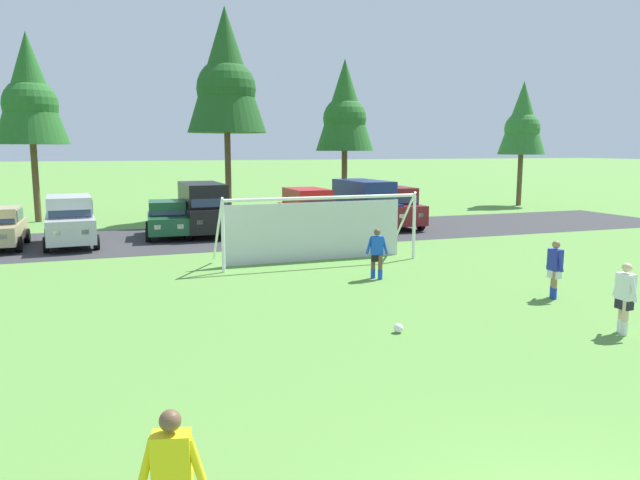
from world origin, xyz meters
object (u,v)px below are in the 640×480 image
parked_car_slot_center_left (70,220)px  parked_car_slot_center_right (203,207)px  player_striker_near (555,270)px  parked_car_slot_right (308,209)px  soccer_ball (398,328)px  parked_car_slot_far_right (364,203)px  parked_car_slot_end (393,207)px  player_midfield_center (625,298)px  soccer_goal (317,227)px  player_defender_far (377,254)px  parked_car_slot_center (168,219)px

parked_car_slot_center_left → parked_car_slot_center_right: bearing=14.3°
player_striker_near → parked_car_slot_right: 15.61m
soccer_ball → parked_car_slot_right: bearing=78.6°
player_striker_near → parked_car_slot_right: (-2.15, 15.46, 0.29)m
parked_car_slot_far_right → parked_car_slot_right: bearing=-177.2°
player_striker_near → parked_car_slot_end: bearing=80.5°
player_midfield_center → parked_car_slot_end: size_ratio=0.35×
soccer_goal → parked_car_slot_end: bearing=48.3°
parked_car_slot_end → soccer_goal: bearing=-131.7°
soccer_ball → player_striker_near: (5.56, 1.42, 0.71)m
soccer_ball → parked_car_slot_end: bearing=64.1°
soccer_ball → player_defender_far: (1.94, 5.38, 0.71)m
parked_car_slot_far_right → parked_car_slot_end: 1.58m
soccer_goal → parked_car_slot_center_left: size_ratio=1.58×
player_striker_near → player_defender_far: 5.37m
soccer_goal → parked_car_slot_center: size_ratio=1.73×
player_defender_far → parked_car_slot_center: parked_car_slot_center is taller
soccer_ball → parked_car_slot_center_left: size_ratio=0.05×
player_defender_far → parked_car_slot_far_right: bearing=68.2°
player_midfield_center → player_defender_far: size_ratio=1.00×
soccer_goal → parked_car_slot_center: soccer_goal is taller
soccer_goal → parked_car_slot_right: 8.31m
player_midfield_center → parked_car_slot_right: 18.69m
parked_car_slot_far_right → soccer_ball: bearing=-111.2°
player_midfield_center → player_striker_near: bearing=76.0°
soccer_ball → soccer_goal: size_ratio=0.03×
parked_car_slot_center_left → parked_car_slot_center_right: (5.92, 1.51, 0.23)m
parked_car_slot_end → parked_car_slot_right: bearing=178.8°
soccer_ball → parked_car_slot_center_right: 17.48m
soccer_goal → parked_car_slot_end: size_ratio=1.59×
parked_car_slot_center → player_midfield_center: bearing=-66.3°
soccer_ball → player_midfield_center: bearing=-20.2°
player_midfield_center → parked_car_slot_center_left: parked_car_slot_center_left is taller
player_striker_near → player_midfield_center: bearing=-104.0°
parked_car_slot_center_right → soccer_goal: bearing=-70.9°
player_defender_far → parked_car_slot_center_left: (-9.68, 10.46, 0.29)m
player_striker_near → parked_car_slot_far_right: bearing=86.2°
soccer_ball → parked_car_slot_center_right: parked_car_slot_center_right is taller
parked_car_slot_right → player_striker_near: bearing=-82.1°
player_striker_near → parked_car_slot_end: 15.58m
soccer_ball → parked_car_slot_center: size_ratio=0.05×
player_striker_near → parked_car_slot_far_right: parked_car_slot_far_right is taller
parked_car_slot_right → parked_car_slot_end: (4.73, -0.10, 0.00)m
soccer_ball → parked_car_slot_center_left: parked_car_slot_center_left is taller
parked_car_slot_center → parked_car_slot_end: size_ratio=0.92×
parked_car_slot_center_right → parked_car_slot_right: size_ratio=1.05×
soccer_goal → parked_car_slot_right: size_ratio=1.61×
player_defender_far → parked_car_slot_right: 11.60m
player_midfield_center → parked_car_slot_center_right: parked_car_slot_center_right is taller
player_midfield_center → soccer_goal: bearing=109.0°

